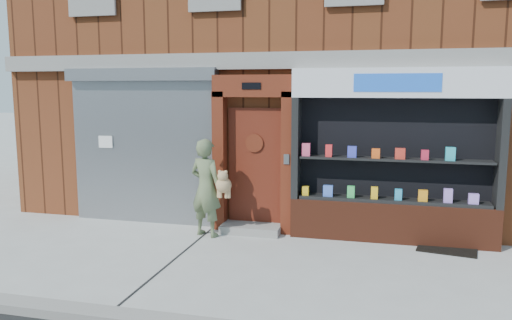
% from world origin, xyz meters
% --- Properties ---
extents(ground, '(80.00, 80.00, 0.00)m').
position_xyz_m(ground, '(0.00, 0.00, 0.00)').
color(ground, '#9E9E99').
rests_on(ground, ground).
extents(building, '(12.00, 8.16, 8.00)m').
position_xyz_m(building, '(-0.00, 5.99, 4.00)').
color(building, '#5F2B15').
rests_on(building, ground).
extents(shutter_bay, '(3.10, 0.30, 3.04)m').
position_xyz_m(shutter_bay, '(-3.00, 1.93, 1.72)').
color(shutter_bay, gray).
rests_on(shutter_bay, ground).
extents(red_door_bay, '(1.52, 0.58, 2.90)m').
position_xyz_m(red_door_bay, '(-0.75, 1.86, 1.46)').
color(red_door_bay, '#5A1E0F').
rests_on(red_door_bay, ground).
extents(pharmacy_bay, '(3.50, 0.41, 3.00)m').
position_xyz_m(pharmacy_bay, '(1.75, 1.81, 1.37)').
color(pharmacy_bay, '#5F2716').
rests_on(pharmacy_bay, ground).
extents(woman, '(0.87, 0.60, 1.77)m').
position_xyz_m(woman, '(-1.47, 1.33, 0.89)').
color(woman, '#5D6C47').
rests_on(woman, ground).
extents(doormat, '(1.03, 0.81, 0.02)m').
position_xyz_m(doormat, '(2.66, 1.55, 0.01)').
color(doormat, black).
rests_on(doormat, ground).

